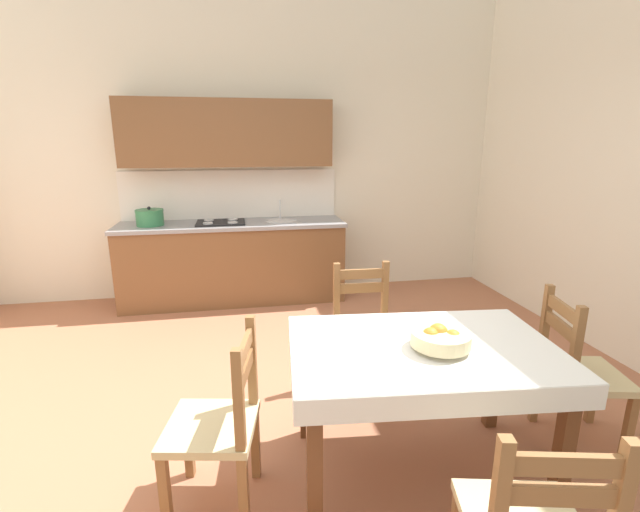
% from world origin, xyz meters
% --- Properties ---
extents(ground_plane, '(6.44, 6.01, 0.10)m').
position_xyz_m(ground_plane, '(0.00, 0.00, -0.05)').
color(ground_plane, '#AD6B4C').
extents(wall_back, '(6.44, 0.12, 3.98)m').
position_xyz_m(wall_back, '(0.00, 2.77, 1.99)').
color(wall_back, silver).
rests_on(wall_back, ground_plane).
extents(kitchen_cabinetry, '(2.46, 0.63, 2.20)m').
position_xyz_m(kitchen_cabinetry, '(-0.20, 2.43, 0.86)').
color(kitchen_cabinetry, brown).
rests_on(kitchen_cabinetry, ground_plane).
extents(dining_table, '(1.44, 1.02, 0.75)m').
position_xyz_m(dining_table, '(0.78, -0.57, 0.62)').
color(dining_table, brown).
rests_on(dining_table, ground_plane).
extents(dining_chair_kitchen_side, '(0.44, 0.44, 0.93)m').
position_xyz_m(dining_chair_kitchen_side, '(0.72, 0.28, 0.44)').
color(dining_chair_kitchen_side, '#D1BC89').
rests_on(dining_chair_kitchen_side, ground_plane).
extents(dining_chair_tv_side, '(0.49, 0.49, 0.93)m').
position_xyz_m(dining_chair_tv_side, '(-0.26, -0.60, 0.44)').
color(dining_chair_tv_side, '#D1BC89').
rests_on(dining_chair_tv_side, ground_plane).
extents(dining_chair_window_side, '(0.50, 0.50, 0.93)m').
position_xyz_m(dining_chair_window_side, '(1.80, -0.49, 0.44)').
color(dining_chair_window_side, '#D1BC89').
rests_on(dining_chair_window_side, ground_plane).
extents(fruit_bowl, '(0.30, 0.30, 0.12)m').
position_xyz_m(fruit_bowl, '(0.85, -0.62, 0.81)').
color(fruit_bowl, beige).
rests_on(fruit_bowl, dining_table).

